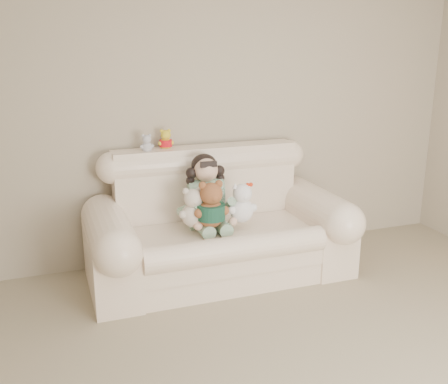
# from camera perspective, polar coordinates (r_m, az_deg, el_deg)

# --- Properties ---
(wall_back) EXTENTS (4.50, 0.00, 4.50)m
(wall_back) POSITION_cam_1_polar(r_m,az_deg,el_deg) (4.52, -0.21, 8.97)
(wall_back) COLOR tan
(wall_back) RESTS_ON ground
(sofa) EXTENTS (2.10, 0.95, 1.03)m
(sofa) POSITION_cam_1_polar(r_m,az_deg,el_deg) (4.17, -0.46, -2.75)
(sofa) COLOR #FFE7CD
(sofa) RESTS_ON floor
(seated_child) EXTENTS (0.42, 0.49, 0.60)m
(seated_child) POSITION_cam_1_polar(r_m,az_deg,el_deg) (4.15, -2.00, 0.17)
(seated_child) COLOR #287541
(seated_child) RESTS_ON sofa
(brown_teddy) EXTENTS (0.30, 0.25, 0.43)m
(brown_teddy) POSITION_cam_1_polar(r_m,az_deg,el_deg) (3.92, -1.46, -0.89)
(brown_teddy) COLOR brown
(brown_teddy) RESTS_ON sofa
(white_cat) EXTENTS (0.26, 0.21, 0.38)m
(white_cat) POSITION_cam_1_polar(r_m,az_deg,el_deg) (4.04, 1.97, -0.74)
(white_cat) COLOR white
(white_cat) RESTS_ON sofa
(cream_teddy) EXTENTS (0.24, 0.18, 0.37)m
(cream_teddy) POSITION_cam_1_polar(r_m,az_deg,el_deg) (3.95, -3.44, -1.27)
(cream_teddy) COLOR beige
(cream_teddy) RESTS_ON sofa
(yellow_mini_bear) EXTENTS (0.15, 0.12, 0.21)m
(yellow_mini_bear) POSITION_cam_1_polar(r_m,az_deg,el_deg) (4.29, -6.46, 5.96)
(yellow_mini_bear) COLOR yellow
(yellow_mini_bear) RESTS_ON sofa
(grey_mini_plush) EXTENTS (0.14, 0.12, 0.18)m
(grey_mini_plush) POSITION_cam_1_polar(r_m,az_deg,el_deg) (4.21, -8.53, 5.49)
(grey_mini_plush) COLOR silver
(grey_mini_plush) RESTS_ON sofa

